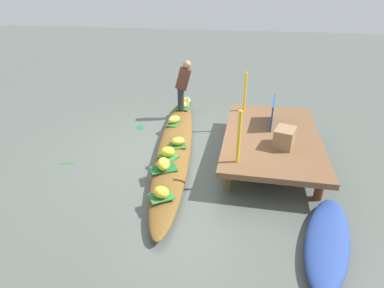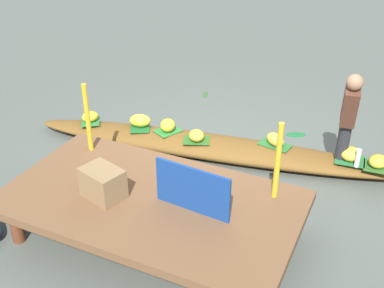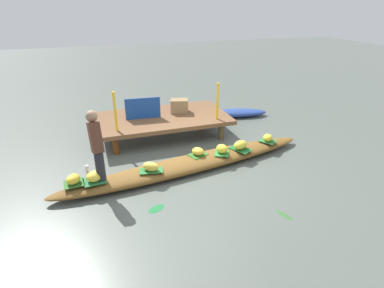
# 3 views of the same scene
# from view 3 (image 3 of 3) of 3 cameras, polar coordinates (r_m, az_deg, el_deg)

# --- Properties ---
(canal_water) EXTENTS (40.00, 40.00, 0.00)m
(canal_water) POSITION_cam_3_polar(r_m,az_deg,el_deg) (6.39, -0.23, -4.55)
(canal_water) COLOR #535B53
(canal_water) RESTS_ON ground
(dock_platform) EXTENTS (3.20, 1.80, 0.50)m
(dock_platform) POSITION_cam_3_polar(r_m,az_deg,el_deg) (7.87, -5.26, 4.67)
(dock_platform) COLOR brown
(dock_platform) RESTS_ON ground
(vendor_boat) EXTENTS (5.55, 1.49, 0.23)m
(vendor_boat) POSITION_cam_3_polar(r_m,az_deg,el_deg) (6.33, -0.23, -3.63)
(vendor_boat) COLOR brown
(vendor_boat) RESTS_ON ground
(moored_boat) EXTENTS (1.94, 0.97, 0.21)m
(moored_boat) POSITION_cam_3_polar(r_m,az_deg,el_deg) (9.33, 7.92, 5.68)
(moored_boat) COLOR #28428E
(moored_boat) RESTS_ON ground
(leaf_mat_0) EXTENTS (0.43, 0.45, 0.01)m
(leaf_mat_0) POSITION_cam_3_polar(r_m,az_deg,el_deg) (7.25, 13.69, 0.57)
(leaf_mat_0) COLOR #2C7634
(leaf_mat_0) RESTS_ON vendor_boat
(banana_bunch_0) EXTENTS (0.31, 0.32, 0.16)m
(banana_bunch_0) POSITION_cam_3_polar(r_m,az_deg,el_deg) (7.22, 13.75, 1.13)
(banana_bunch_0) COLOR yellow
(banana_bunch_0) RESTS_ON vendor_boat
(leaf_mat_1) EXTENTS (0.36, 0.34, 0.01)m
(leaf_mat_1) POSITION_cam_3_polar(r_m,az_deg,el_deg) (5.84, -20.83, -6.74)
(leaf_mat_1) COLOR #306428
(leaf_mat_1) RESTS_ON vendor_boat
(banana_bunch_1) EXTENTS (0.32, 0.34, 0.17)m
(banana_bunch_1) POSITION_cam_3_polar(r_m,az_deg,el_deg) (5.80, -20.96, -6.04)
(banana_bunch_1) COLOR yellow
(banana_bunch_1) RESTS_ON vendor_boat
(leaf_mat_2) EXTENTS (0.46, 0.53, 0.01)m
(leaf_mat_2) POSITION_cam_3_polar(r_m,az_deg,el_deg) (6.74, 8.81, -0.90)
(leaf_mat_2) COLOR #1B6029
(leaf_mat_2) RESTS_ON vendor_boat
(banana_bunch_2) EXTENTS (0.37, 0.30, 0.19)m
(banana_bunch_2) POSITION_cam_3_polar(r_m,az_deg,el_deg) (6.70, 8.87, -0.17)
(banana_bunch_2) COLOR yellow
(banana_bunch_2) RESTS_ON vendor_boat
(leaf_mat_3) EXTENTS (0.41, 0.37, 0.01)m
(leaf_mat_3) POSITION_cam_3_polar(r_m,az_deg,el_deg) (5.79, -17.41, -6.43)
(leaf_mat_3) COLOR #276C39
(leaf_mat_3) RESTS_ON vendor_boat
(banana_bunch_3) EXTENTS (0.37, 0.37, 0.18)m
(banana_bunch_3) POSITION_cam_3_polar(r_m,az_deg,el_deg) (5.75, -17.52, -5.66)
(banana_bunch_3) COLOR yellow
(banana_bunch_3) RESTS_ON vendor_boat
(leaf_mat_4) EXTENTS (0.45, 0.40, 0.01)m
(leaf_mat_4) POSITION_cam_3_polar(r_m,az_deg,el_deg) (6.42, 1.10, -1.96)
(leaf_mat_4) COLOR #2F6623
(leaf_mat_4) RESTS_ON vendor_boat
(banana_bunch_4) EXTENTS (0.32, 0.34, 0.15)m
(banana_bunch_4) POSITION_cam_3_polar(r_m,az_deg,el_deg) (6.39, 1.11, -1.35)
(banana_bunch_4) COLOR yellow
(banana_bunch_4) RESTS_ON vendor_boat
(leaf_mat_5) EXTENTS (0.41, 0.45, 0.01)m
(leaf_mat_5) POSITION_cam_3_polar(r_m,az_deg,el_deg) (6.53, 5.49, -1.60)
(leaf_mat_5) COLOR #2E8136
(leaf_mat_5) RESTS_ON vendor_boat
(banana_bunch_5) EXTENTS (0.29, 0.31, 0.19)m
(banana_bunch_5) POSITION_cam_3_polar(r_m,az_deg,el_deg) (6.49, 5.52, -0.87)
(banana_bunch_5) COLOR yellow
(banana_bunch_5) RESTS_ON vendor_boat
(leaf_mat_6) EXTENTS (0.47, 0.31, 0.01)m
(leaf_mat_6) POSITION_cam_3_polar(r_m,az_deg,el_deg) (5.89, -7.51, -4.84)
(leaf_mat_6) COLOR #296F30
(leaf_mat_6) RESTS_ON vendor_boat
(banana_bunch_6) EXTENTS (0.36, 0.34, 0.17)m
(banana_bunch_6) POSITION_cam_3_polar(r_m,az_deg,el_deg) (5.85, -7.55, -4.11)
(banana_bunch_6) COLOR yellow
(banana_bunch_6) RESTS_ON vendor_boat
(vendor_person) EXTENTS (0.24, 0.43, 1.25)m
(vendor_person) POSITION_cam_3_polar(r_m,az_deg,el_deg) (5.53, -17.16, 0.26)
(vendor_person) COLOR #28282D
(vendor_person) RESTS_ON vendor_boat
(water_bottle) EXTENTS (0.06, 0.06, 0.26)m
(water_bottle) POSITION_cam_3_polar(r_m,az_deg,el_deg) (5.85, -18.60, -4.88)
(water_bottle) COLOR silver
(water_bottle) RESTS_ON vendor_boat
(market_banner) EXTENTS (0.85, 0.10, 0.52)m
(market_banner) POSITION_cam_3_polar(r_m,az_deg,el_deg) (7.67, -9.00, 6.47)
(market_banner) COLOR navy
(market_banner) RESTS_ON dock_platform
(railing_post_west) EXTENTS (0.06, 0.06, 0.89)m
(railing_post_west) POSITION_cam_3_polar(r_m,az_deg,el_deg) (6.97, -13.88, 5.76)
(railing_post_west) COLOR yellow
(railing_post_west) RESTS_ON dock_platform
(railing_post_east) EXTENTS (0.06, 0.06, 0.89)m
(railing_post_east) POSITION_cam_3_polar(r_m,az_deg,el_deg) (7.52, 4.70, 7.81)
(railing_post_east) COLOR yellow
(railing_post_east) RESTS_ON dock_platform
(produce_crate) EXTENTS (0.51, 0.43, 0.34)m
(produce_crate) POSITION_cam_3_polar(r_m,az_deg,el_deg) (8.07, -2.35, 7.02)
(produce_crate) COLOR olive
(produce_crate) RESTS_ON dock_platform
(drifting_plant_0) EXTENTS (0.20, 0.33, 0.01)m
(drifting_plant_0) POSITION_cam_3_polar(r_m,az_deg,el_deg) (5.33, 16.54, -12.38)
(drifting_plant_0) COLOR #34602F
(drifting_plant_0) RESTS_ON ground
(drifting_plant_1) EXTENTS (0.36, 0.31, 0.01)m
(drifting_plant_1) POSITION_cam_3_polar(r_m,az_deg,el_deg) (5.29, -6.55, -11.69)
(drifting_plant_1) COLOR #1D6934
(drifting_plant_1) RESTS_ON ground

